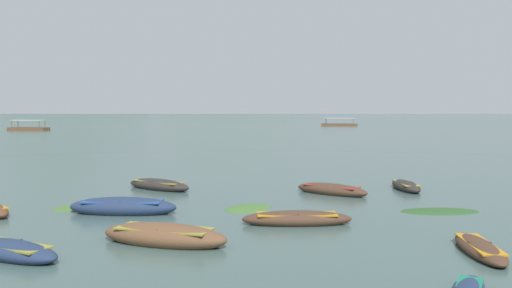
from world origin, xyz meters
The scene contains 16 objects.
ground_plane centered at (0.00, 1500.00, 0.00)m, with size 6000.00×6000.00×0.00m, color #425B56.
mountain_1 centered at (-697.45, 1667.45, 144.38)m, with size 900.71×900.71×288.76m, color #4C5B56.
mountain_2 centered at (-124.33, 1732.39, 93.37)m, with size 770.79×770.79×186.75m, color #56665B.
rowboat_0 centered at (1.95, 13.71, 0.20)m, with size 4.15×1.31×0.63m.
rowboat_1 centered at (-2.47, 10.91, 0.25)m, with size 4.50×2.62×0.81m.
rowboat_2 centered at (4.21, 20.60, 0.21)m, with size 3.88×3.34×0.68m.
rowboat_5 centered at (-6.64, 9.41, 0.19)m, with size 3.86×2.76×0.60m.
rowboat_6 centered at (-5.08, 15.65, 0.26)m, with size 4.53×1.65×0.84m.
rowboat_7 centered at (8.43, 22.15, 0.18)m, with size 1.19×3.48×0.58m.
rowboat_8 centered at (7.10, 9.92, 0.14)m, with size 1.23×3.49×0.45m.
rowboat_9 centered at (-4.94, 22.16, 0.21)m, with size 4.27×3.52×0.68m.
ferry_1 centered at (-50.97, 105.99, 0.45)m, with size 9.00×4.15×2.54m.
ferry_2 centered at (23.60, 142.01, 0.45)m, with size 10.85×5.25×2.54m.
weed_patch_0 centered at (8.13, 16.13, 0.00)m, with size 3.31×1.57×0.14m, color #2D5628.
weed_patch_1 centered at (0.06, 16.74, 0.00)m, with size 1.77×2.43×0.14m, color #477033.
weed_patch_2 centered at (-7.23, 16.99, 0.00)m, with size 1.85×2.60×0.14m, color #477033.
Camera 1 is at (0.60, -4.78, 4.18)m, focal length 35.23 mm.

